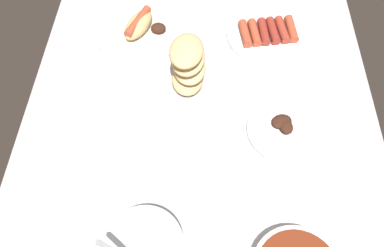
{
  "coord_description": "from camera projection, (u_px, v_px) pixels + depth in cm",
  "views": [
    {
      "loc": [
        54.04,
        0.14,
        83.47
      ],
      "look_at": [
        1.21,
        -1.81,
        3.0
      ],
      "focal_mm": 37.2,
      "sensor_mm": 36.0,
      "label": 1
    }
  ],
  "objects": [
    {
      "name": "ground_plane",
      "position": [
        199.0,
        129.0,
        1.01
      ],
      "size": [
        120.0,
        90.0,
        3.0
      ],
      "primitive_type": "cube",
      "color": "#B2B2B7"
    },
    {
      "name": "bread_stack",
      "position": [
        187.0,
        64.0,
        1.01
      ],
      "size": [
        13.3,
        10.09,
        14.4
      ],
      "color": "#DBB77A",
      "rests_on": "ground_plane"
    },
    {
      "name": "plate_sausages",
      "position": [
        267.0,
        34.0,
        1.16
      ],
      "size": [
        23.85,
        23.85,
        3.49
      ],
      "color": "white",
      "rests_on": "ground_plane"
    },
    {
      "name": "plate_grilled_meat",
      "position": [
        284.0,
        129.0,
        0.98
      ],
      "size": [
        18.68,
        18.68,
        3.13
      ],
      "color": "white",
      "rests_on": "ground_plane"
    },
    {
      "name": "plate_hotdog_assembled",
      "position": [
        139.0,
        29.0,
        1.16
      ],
      "size": [
        25.76,
        25.76,
        5.61
      ],
      "color": "white",
      "rests_on": "ground_plane"
    }
  ]
}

